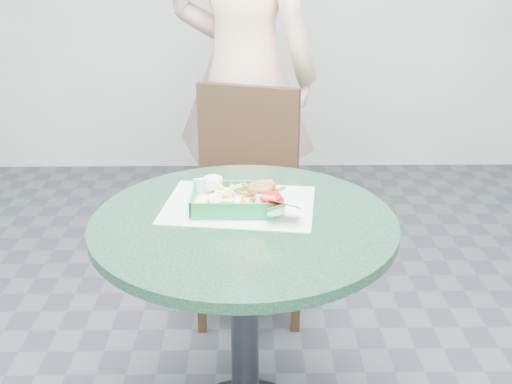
{
  "coord_description": "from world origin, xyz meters",
  "views": [
    {
      "loc": [
        0.01,
        -1.5,
        1.48
      ],
      "look_at": [
        0.04,
        0.1,
        0.81
      ],
      "focal_mm": 42.0,
      "sensor_mm": 36.0,
      "label": 1
    }
  ],
  "objects_px": {
    "diner_person": "(243,24)",
    "crab_sandwich": "(261,197)",
    "dining_chair": "(248,185)",
    "food_basket": "(234,209)",
    "sauce_ramekin": "(213,188)",
    "cafe_table": "(244,277)"
  },
  "relations": [
    {
      "from": "diner_person",
      "to": "crab_sandwich",
      "type": "xyz_separation_m",
      "value": [
        0.06,
        -1.1,
        -0.35
      ]
    },
    {
      "from": "diner_person",
      "to": "food_basket",
      "type": "xyz_separation_m",
      "value": [
        -0.02,
        -1.11,
        -0.38
      ]
    },
    {
      "from": "dining_chair",
      "to": "food_basket",
      "type": "distance_m",
      "value": 0.8
    },
    {
      "from": "dining_chair",
      "to": "sauce_ramekin",
      "type": "bearing_deg",
      "value": -81.5
    },
    {
      "from": "dining_chair",
      "to": "cafe_table",
      "type": "bearing_deg",
      "value": -73.57
    },
    {
      "from": "diner_person",
      "to": "food_basket",
      "type": "distance_m",
      "value": 1.17
    },
    {
      "from": "food_basket",
      "to": "sauce_ramekin",
      "type": "xyz_separation_m",
      "value": [
        -0.06,
        0.08,
        0.03
      ]
    },
    {
      "from": "diner_person",
      "to": "sauce_ramekin",
      "type": "xyz_separation_m",
      "value": [
        -0.09,
        -1.03,
        -0.35
      ]
    },
    {
      "from": "diner_person",
      "to": "cafe_table",
      "type": "bearing_deg",
      "value": 109.58
    },
    {
      "from": "diner_person",
      "to": "food_basket",
      "type": "relative_size",
      "value": 9.6
    },
    {
      "from": "dining_chair",
      "to": "sauce_ramekin",
      "type": "xyz_separation_m",
      "value": [
        -0.11,
        -0.68,
        0.27
      ]
    },
    {
      "from": "food_basket",
      "to": "crab_sandwich",
      "type": "height_order",
      "value": "crab_sandwich"
    },
    {
      "from": "dining_chair",
      "to": "diner_person",
      "type": "height_order",
      "value": "diner_person"
    },
    {
      "from": "diner_person",
      "to": "dining_chair",
      "type": "bearing_deg",
      "value": 112.34
    },
    {
      "from": "sauce_ramekin",
      "to": "dining_chair",
      "type": "bearing_deg",
      "value": 81.22
    },
    {
      "from": "sauce_ramekin",
      "to": "food_basket",
      "type": "bearing_deg",
      "value": -51.08
    },
    {
      "from": "cafe_table",
      "to": "food_basket",
      "type": "xyz_separation_m",
      "value": [
        -0.03,
        0.07,
        0.19
      ]
    },
    {
      "from": "dining_chair",
      "to": "food_basket",
      "type": "bearing_deg",
      "value": -75.8
    },
    {
      "from": "cafe_table",
      "to": "dining_chair",
      "type": "relative_size",
      "value": 0.92
    },
    {
      "from": "cafe_table",
      "to": "diner_person",
      "type": "distance_m",
      "value": 1.3
    },
    {
      "from": "diner_person",
      "to": "crab_sandwich",
      "type": "height_order",
      "value": "diner_person"
    },
    {
      "from": "food_basket",
      "to": "sauce_ramekin",
      "type": "distance_m",
      "value": 0.11
    }
  ]
}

